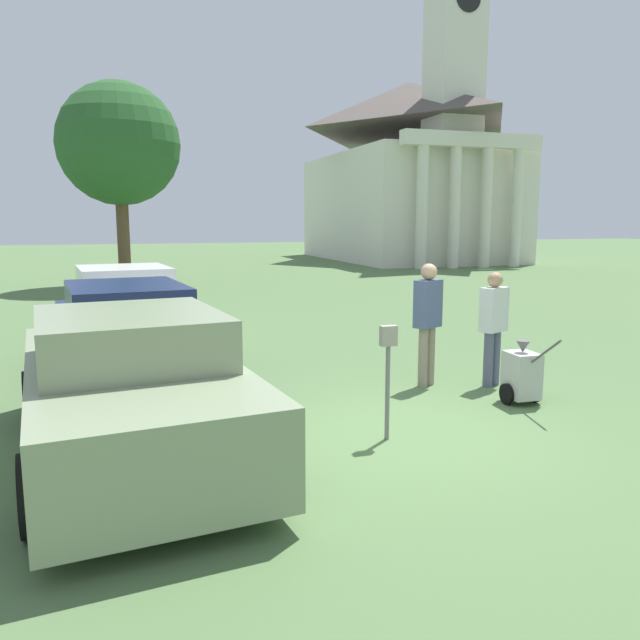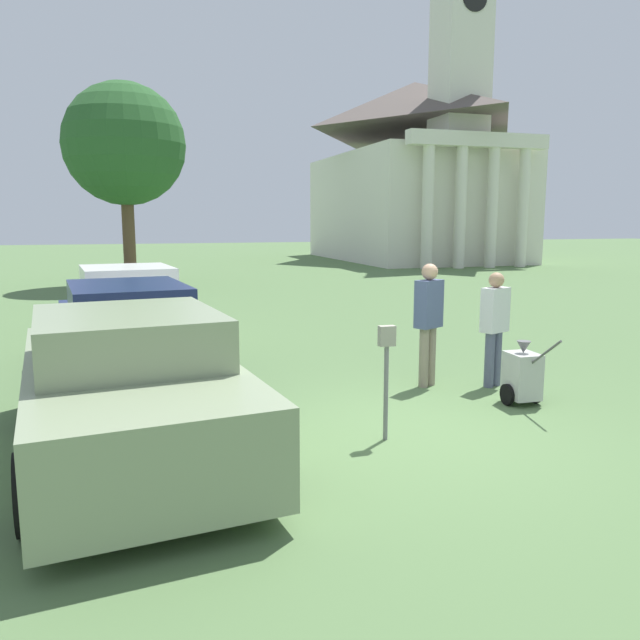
{
  "view_description": "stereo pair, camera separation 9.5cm",
  "coord_description": "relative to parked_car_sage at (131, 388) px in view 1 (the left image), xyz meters",
  "views": [
    {
      "loc": [
        -3.07,
        -6.21,
        2.4
      ],
      "look_at": [
        -0.6,
        1.47,
        1.1
      ],
      "focal_mm": 35.0,
      "sensor_mm": 36.0,
      "label": 1
    },
    {
      "loc": [
        -2.98,
        -6.24,
        2.4
      ],
      "look_at": [
        -0.6,
        1.47,
        1.1
      ],
      "focal_mm": 35.0,
      "sensor_mm": 36.0,
      "label": 2
    }
  ],
  "objects": [
    {
      "name": "church",
      "position": [
        16.78,
        28.32,
        4.97
      ],
      "size": [
        9.12,
        14.73,
        21.37
      ],
      "color": "silver",
      "rests_on": "ground_plane"
    },
    {
      "name": "parked_car_white",
      "position": [
        0.0,
        6.55,
        -0.01
      ],
      "size": [
        2.44,
        4.82,
        1.49
      ],
      "rotation": [
        0.0,
        0.0,
        0.12
      ],
      "color": "silver",
      "rests_on": "ground_plane"
    },
    {
      "name": "shade_tree",
      "position": [
        0.13,
        17.24,
        4.3
      ],
      "size": [
        4.27,
        4.27,
        7.17
      ],
      "color": "brown",
      "rests_on": "ground_plane"
    },
    {
      "name": "parking_meter",
      "position": [
        2.68,
        -0.39,
        0.19
      ],
      "size": [
        0.18,
        0.09,
        1.28
      ],
      "color": "slate",
      "rests_on": "ground_plane"
    },
    {
      "name": "parked_car_navy",
      "position": [
        0.0,
        3.2,
        -0.01
      ],
      "size": [
        2.39,
        5.39,
        1.47
      ],
      "rotation": [
        0.0,
        0.0,
        0.12
      ],
      "color": "#19234C",
      "rests_on": "ground_plane"
    },
    {
      "name": "person_supervisor",
      "position": [
        5.05,
        1.23,
        0.24
      ],
      "size": [
        0.47,
        0.36,
        1.66
      ],
      "rotation": [
        0.0,
        0.0,
        3.54
      ],
      "color": "#515670",
      "rests_on": "ground_plane"
    },
    {
      "name": "equipment_cart",
      "position": [
        4.92,
        0.34,
        -0.32
      ],
      "size": [
        0.48,
        0.99,
        1.0
      ],
      "rotation": [
        0.0,
        0.0,
        -0.04
      ],
      "color": "#B2B2AD",
      "rests_on": "ground_plane"
    },
    {
      "name": "parked_car_sage",
      "position": [
        0.0,
        0.0,
        0.0
      ],
      "size": [
        2.46,
        4.81,
        1.51
      ],
      "rotation": [
        0.0,
        0.0,
        0.12
      ],
      "color": "gray",
      "rests_on": "ground_plane"
    },
    {
      "name": "ground_plane",
      "position": [
        3.03,
        -0.23,
        -0.7
      ],
      "size": [
        120.0,
        120.0,
        0.0
      ],
      "primitive_type": "plane",
      "color": "#517042"
    },
    {
      "name": "person_worker",
      "position": [
        4.15,
        1.53,
        0.32
      ],
      "size": [
        0.47,
        0.39,
        1.79
      ],
      "rotation": [
        0.0,
        0.0,
        3.62
      ],
      "color": "gray",
      "rests_on": "ground_plane"
    }
  ]
}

